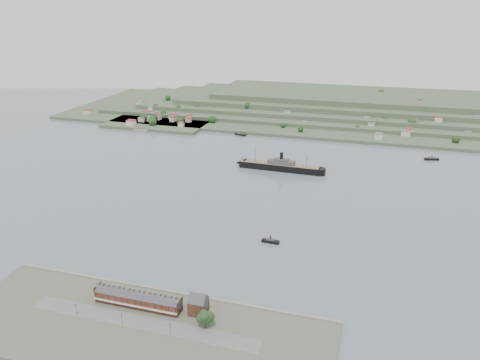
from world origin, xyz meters
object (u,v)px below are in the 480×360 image
(steamship, at_px, (277,166))
(tugboat, at_px, (271,241))
(fig_tree, at_px, (205,318))
(terrace_row, at_px, (138,299))
(gabled_building, at_px, (198,304))

(steamship, distance_m, tugboat, 167.77)
(fig_tree, bearing_deg, terrace_row, 170.79)
(tugboat, xyz_separation_m, fig_tree, (-11.72, -111.17, 7.21))
(terrace_row, bearing_deg, fig_tree, -9.21)
(gabled_building, bearing_deg, terrace_row, -173.88)
(tugboat, bearing_deg, terrace_row, -119.17)
(steamship, bearing_deg, terrace_row, -95.71)
(terrace_row, relative_size, steamship, 0.55)
(terrace_row, distance_m, gabled_building, 37.74)
(gabled_building, height_order, steamship, steamship)
(gabled_building, bearing_deg, tugboat, 78.44)
(terrace_row, distance_m, fig_tree, 46.80)
(steamship, relative_size, fig_tree, 9.26)
(terrace_row, height_order, steamship, steamship)
(gabled_building, xyz_separation_m, fig_tree, (8.66, -11.51, 0.53))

